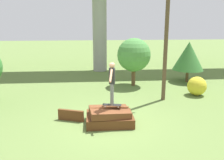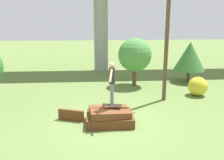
{
  "view_description": "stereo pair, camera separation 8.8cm",
  "coord_description": "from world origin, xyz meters",
  "px_view_note": "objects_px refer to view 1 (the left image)",
  "views": [
    {
      "loc": [
        -0.68,
        -9.33,
        4.11
      ],
      "look_at": [
        0.09,
        0.0,
        1.8
      ],
      "focal_mm": 40.0,
      "sensor_mm": 36.0,
      "label": 1
    },
    {
      "loc": [
        -0.59,
        -9.33,
        4.11
      ],
      "look_at": [
        0.09,
        0.0,
        1.8
      ],
      "focal_mm": 40.0,
      "sensor_mm": 36.0,
      "label": 2
    }
  ],
  "objects_px": {
    "tree_behind_right": "(134,55)",
    "bush_yellow_flowering": "(197,86)",
    "utility_pole": "(167,25)",
    "tree_behind_left": "(189,56)",
    "skater": "(112,80)",
    "skateboard": "(112,105)"
  },
  "relations": [
    {
      "from": "utility_pole",
      "to": "tree_behind_right",
      "type": "distance_m",
      "value": 3.66
    },
    {
      "from": "tree_behind_right",
      "to": "bush_yellow_flowering",
      "type": "height_order",
      "value": "tree_behind_right"
    },
    {
      "from": "skateboard",
      "to": "tree_behind_left",
      "type": "relative_size",
      "value": 0.29
    },
    {
      "from": "bush_yellow_flowering",
      "to": "skateboard",
      "type": "bearing_deg",
      "value": -145.42
    },
    {
      "from": "skateboard",
      "to": "utility_pole",
      "type": "distance_m",
      "value": 5.05
    },
    {
      "from": "skateboard",
      "to": "tree_behind_right",
      "type": "xyz_separation_m",
      "value": [
        1.83,
        5.75,
        1.15
      ]
    },
    {
      "from": "utility_pole",
      "to": "tree_behind_right",
      "type": "relative_size",
      "value": 2.49
    },
    {
      "from": "skater",
      "to": "utility_pole",
      "type": "relative_size",
      "value": 0.23
    },
    {
      "from": "tree_behind_left",
      "to": "bush_yellow_flowering",
      "type": "relative_size",
      "value": 2.56
    },
    {
      "from": "skater",
      "to": "tree_behind_left",
      "type": "distance_m",
      "value": 8.49
    },
    {
      "from": "skater",
      "to": "tree_behind_left",
      "type": "xyz_separation_m",
      "value": [
        5.56,
        6.41,
        -0.05
      ]
    },
    {
      "from": "skateboard",
      "to": "tree_behind_left",
      "type": "xyz_separation_m",
      "value": [
        5.56,
        6.41,
        0.95
      ]
    },
    {
      "from": "utility_pole",
      "to": "bush_yellow_flowering",
      "type": "bearing_deg",
      "value": 16.67
    },
    {
      "from": "tree_behind_right",
      "to": "bush_yellow_flowering",
      "type": "distance_m",
      "value": 4.15
    },
    {
      "from": "tree_behind_left",
      "to": "bush_yellow_flowering",
      "type": "distance_m",
      "value": 3.29
    },
    {
      "from": "skater",
      "to": "tree_behind_right",
      "type": "relative_size",
      "value": 0.57
    },
    {
      "from": "utility_pole",
      "to": "tree_behind_left",
      "type": "relative_size",
      "value": 2.78
    },
    {
      "from": "bush_yellow_flowering",
      "to": "skater",
      "type": "bearing_deg",
      "value": -145.42
    },
    {
      "from": "utility_pole",
      "to": "bush_yellow_flowering",
      "type": "distance_m",
      "value": 3.93
    },
    {
      "from": "skateboard",
      "to": "tree_behind_right",
      "type": "height_order",
      "value": "tree_behind_right"
    },
    {
      "from": "utility_pole",
      "to": "bush_yellow_flowering",
      "type": "height_order",
      "value": "utility_pole"
    },
    {
      "from": "skater",
      "to": "bush_yellow_flowering",
      "type": "xyz_separation_m",
      "value": [
        4.95,
        3.41,
        -1.27
      ]
    }
  ]
}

